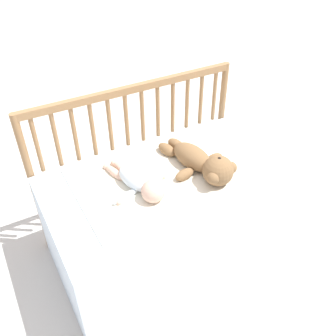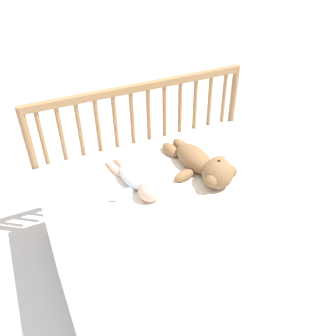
{
  "view_description": "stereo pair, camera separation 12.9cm",
  "coord_description": "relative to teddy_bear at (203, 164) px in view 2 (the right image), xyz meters",
  "views": [
    {
      "loc": [
        -0.67,
        -1.18,
        1.62
      ],
      "look_at": [
        0.0,
        0.01,
        0.56
      ],
      "focal_mm": 40.0,
      "sensor_mm": 36.0,
      "label": 1
    },
    {
      "loc": [
        -0.56,
        -1.24,
        1.62
      ],
      "look_at": [
        0.0,
        0.01,
        0.56
      ],
      "focal_mm": 40.0,
      "sensor_mm": 36.0,
      "label": 2
    }
  ],
  "objects": [
    {
      "name": "ground_plane",
      "position": [
        -0.16,
        0.03,
        -0.56
      ],
      "size": [
        12.0,
        12.0,
        0.0
      ],
      "primitive_type": "plane",
      "color": "silver"
    },
    {
      "name": "crib_mattress",
      "position": [
        -0.16,
        0.03,
        -0.31
      ],
      "size": [
        1.16,
        0.67,
        0.5
      ],
      "color": "silver",
      "rests_on": "ground_plane"
    },
    {
      "name": "crib_rail",
      "position": [
        -0.16,
        0.39,
        0.03
      ],
      "size": [
        1.16,
        0.04,
        0.83
      ],
      "color": "#997047",
      "rests_on": "ground_plane"
    },
    {
      "name": "blanket",
      "position": [
        -0.16,
        0.07,
        -0.06
      ],
      "size": [
        0.85,
        0.55,
        0.01
      ],
      "color": "silver",
      "rests_on": "crib_mattress"
    },
    {
      "name": "teddy_bear",
      "position": [
        0.0,
        0.0,
        0.0
      ],
      "size": [
        0.3,
        0.46,
        0.15
      ],
      "color": "olive",
      "rests_on": "crib_mattress"
    },
    {
      "name": "baby",
      "position": [
        -0.32,
        0.04,
        -0.02
      ],
      "size": [
        0.31,
        0.39,
        0.1
      ],
      "color": "white",
      "rests_on": "crib_mattress"
    }
  ]
}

